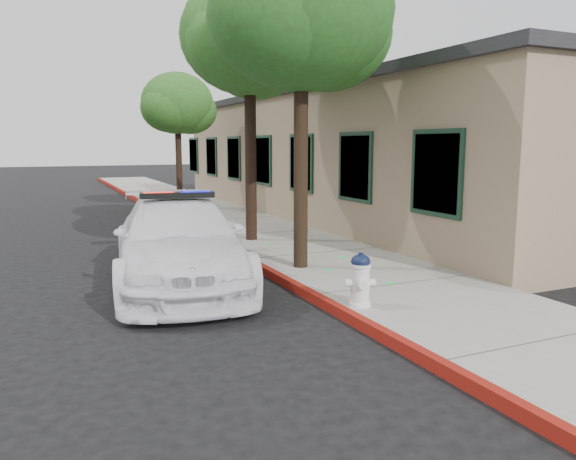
{
  "coord_description": "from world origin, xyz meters",
  "views": [
    {
      "loc": [
        -3.87,
        -7.56,
        2.51
      ],
      "look_at": [
        0.49,
        2.02,
        0.86
      ],
      "focal_mm": 34.49,
      "sensor_mm": 36.0,
      "label": 1
    }
  ],
  "objects_px": {
    "police_car": "(179,241)",
    "street_tree_mid": "(249,42)",
    "fire_hydrant": "(360,280)",
    "street_tree_far": "(178,106)",
    "clapboard_building": "(367,155)",
    "street_tree_near": "(302,20)"
  },
  "relations": [
    {
      "from": "police_car",
      "to": "street_tree_mid",
      "type": "relative_size",
      "value": 0.9
    },
    {
      "from": "street_tree_near",
      "to": "street_tree_far",
      "type": "relative_size",
      "value": 1.25
    },
    {
      "from": "clapboard_building",
      "to": "fire_hydrant",
      "type": "distance_m",
      "value": 11.82
    },
    {
      "from": "clapboard_building",
      "to": "street_tree_mid",
      "type": "height_order",
      "value": "street_tree_mid"
    },
    {
      "from": "fire_hydrant",
      "to": "street_tree_far",
      "type": "bearing_deg",
      "value": 107.86
    },
    {
      "from": "fire_hydrant",
      "to": "street_tree_far",
      "type": "relative_size",
      "value": 0.16
    },
    {
      "from": "police_car",
      "to": "clapboard_building",
      "type": "bearing_deg",
      "value": 48.63
    },
    {
      "from": "street_tree_near",
      "to": "street_tree_far",
      "type": "bearing_deg",
      "value": 88.73
    },
    {
      "from": "clapboard_building",
      "to": "street_tree_far",
      "type": "bearing_deg",
      "value": 148.0
    },
    {
      "from": "clapboard_building",
      "to": "street_tree_near",
      "type": "relative_size",
      "value": 3.4
    },
    {
      "from": "clapboard_building",
      "to": "fire_hydrant",
      "type": "relative_size",
      "value": 26.33
    },
    {
      "from": "street_tree_near",
      "to": "street_tree_far",
      "type": "xyz_separation_m",
      "value": [
        0.24,
        10.71,
        -0.9
      ]
    },
    {
      "from": "police_car",
      "to": "fire_hydrant",
      "type": "xyz_separation_m",
      "value": [
        1.97,
        -2.96,
        -0.23
      ]
    },
    {
      "from": "street_tree_mid",
      "to": "police_car",
      "type": "bearing_deg",
      "value": -129.38
    },
    {
      "from": "clapboard_building",
      "to": "fire_hydrant",
      "type": "xyz_separation_m",
      "value": [
        -6.34,
        -9.84,
        -1.58
      ]
    },
    {
      "from": "clapboard_building",
      "to": "police_car",
      "type": "height_order",
      "value": "clapboard_building"
    },
    {
      "from": "clapboard_building",
      "to": "street_tree_far",
      "type": "distance_m",
      "value": 6.99
    },
    {
      "from": "police_car",
      "to": "street_tree_far",
      "type": "distance_m",
      "value": 11.21
    },
    {
      "from": "street_tree_near",
      "to": "fire_hydrant",
      "type": "bearing_deg",
      "value": -97.52
    },
    {
      "from": "clapboard_building",
      "to": "street_tree_far",
      "type": "height_order",
      "value": "street_tree_far"
    },
    {
      "from": "police_car",
      "to": "street_tree_mid",
      "type": "height_order",
      "value": "street_tree_mid"
    },
    {
      "from": "street_tree_near",
      "to": "street_tree_far",
      "type": "distance_m",
      "value": 10.75
    }
  ]
}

